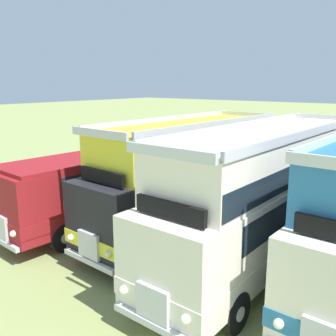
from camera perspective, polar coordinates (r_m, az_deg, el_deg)
The scene contains 3 objects.
bus_first_in_row at distance 16.60m, azimuth -7.52°, elevation -1.64°, with size 3.11×10.56×2.99m.
bus_second_in_row at distance 14.76m, azimuth 3.31°, elevation -0.96°, with size 2.89×9.85×4.52m.
bus_third_in_row at distance 12.99m, azimuth 15.00°, elevation -3.26°, with size 2.71×11.62×4.52m.
Camera 1 is at (-1.90, -11.50, 5.86)m, focal length 40.65 mm.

